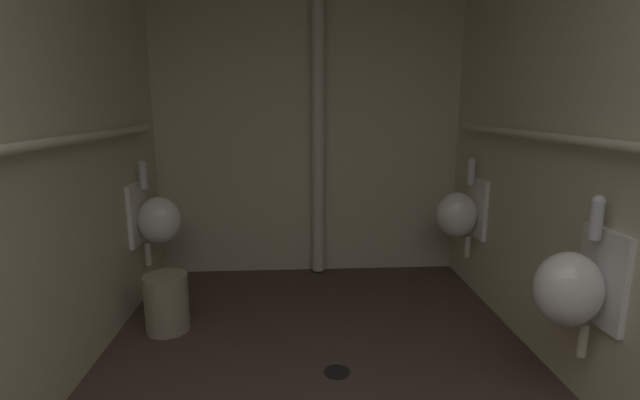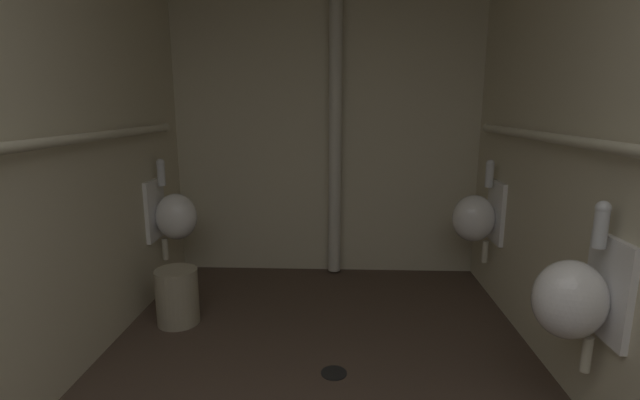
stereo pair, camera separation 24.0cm
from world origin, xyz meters
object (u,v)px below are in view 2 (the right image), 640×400
(urinal_right_far, at_px, (477,217))
(floor_drain, at_px, (334,373))
(urinal_left_mid, at_px, (173,215))
(urinal_right_mid, at_px, (575,297))
(waste_bin, at_px, (177,296))
(standpipe_back_wall, at_px, (335,114))

(urinal_right_far, bearing_deg, floor_drain, -134.56)
(urinal_right_far, relative_size, floor_drain, 5.39)
(urinal_left_mid, xyz_separation_m, urinal_right_mid, (2.20, -1.35, 0.00))
(urinal_right_far, relative_size, waste_bin, 2.06)
(standpipe_back_wall, bearing_deg, urinal_right_far, -24.23)
(urinal_left_mid, height_order, standpipe_back_wall, standpipe_back_wall)
(urinal_right_mid, bearing_deg, standpipe_back_wall, 118.98)
(urinal_right_mid, xyz_separation_m, standpipe_back_wall, (-1.03, 1.86, 0.72))
(urinal_right_mid, height_order, urinal_right_far, same)
(urinal_right_far, distance_m, floor_drain, 1.57)
(standpipe_back_wall, bearing_deg, floor_drain, -89.39)
(urinal_right_far, xyz_separation_m, standpipe_back_wall, (-1.03, 0.46, 0.72))
(urinal_left_mid, relative_size, urinal_right_mid, 1.00)
(floor_drain, bearing_deg, urinal_right_mid, -19.84)
(urinal_left_mid, xyz_separation_m, waste_bin, (0.16, -0.45, -0.44))
(urinal_right_mid, bearing_deg, waste_bin, 156.13)
(urinal_left_mid, distance_m, urinal_right_mid, 2.58)
(urinal_right_mid, height_order, standpipe_back_wall, standpipe_back_wall)
(waste_bin, bearing_deg, floor_drain, -27.60)
(urinal_left_mid, bearing_deg, urinal_right_far, 1.08)
(urinal_left_mid, height_order, urinal_right_far, same)
(urinal_right_far, bearing_deg, urinal_right_mid, -90.00)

